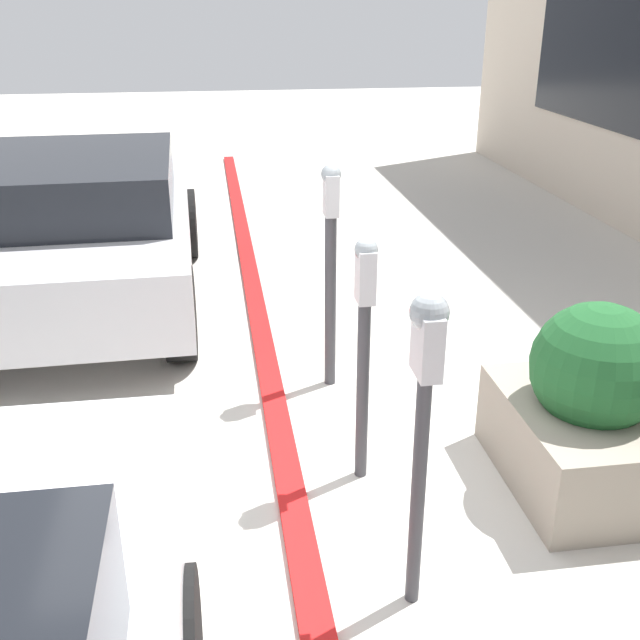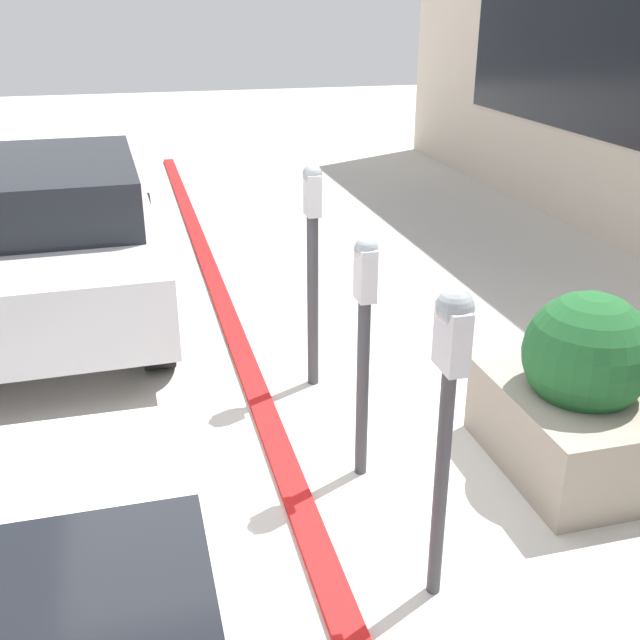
% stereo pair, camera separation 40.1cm
% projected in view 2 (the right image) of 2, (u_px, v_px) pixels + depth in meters
% --- Properties ---
extents(ground_plane, '(40.00, 40.00, 0.00)m').
position_uv_depth(ground_plane, '(301.00, 475.00, 4.38)').
color(ground_plane, beige).
extents(curb_strip, '(19.00, 0.16, 0.04)m').
position_uv_depth(curb_strip, '(288.00, 474.00, 4.35)').
color(curb_strip, red).
rests_on(curb_strip, ground_plane).
extents(parking_meter_nearest, '(0.19, 0.16, 1.52)m').
position_uv_depth(parking_meter_nearest, '(449.00, 386.00, 3.10)').
color(parking_meter_nearest, '#38383D').
rests_on(parking_meter_nearest, ground_plane).
extents(parking_meter_second, '(0.15, 0.12, 1.44)m').
position_uv_depth(parking_meter_second, '(364.00, 329.00, 4.04)').
color(parking_meter_second, '#38383D').
rests_on(parking_meter_second, ground_plane).
extents(parking_meter_middle, '(0.15, 0.13, 1.59)m').
position_uv_depth(parking_meter_middle, '(313.00, 254.00, 5.04)').
color(parking_meter_middle, '#38383D').
rests_on(parking_meter_middle, ground_plane).
extents(planter_box, '(1.13, 0.86, 1.09)m').
position_uv_depth(planter_box, '(580.00, 397.00, 4.30)').
color(planter_box, gray).
rests_on(planter_box, ground_plane).
extents(parked_car_middle, '(4.09, 2.02, 1.38)m').
position_uv_depth(parked_car_middle, '(37.00, 233.00, 6.28)').
color(parked_car_middle, '#B7B7BC').
rests_on(parked_car_middle, ground_plane).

